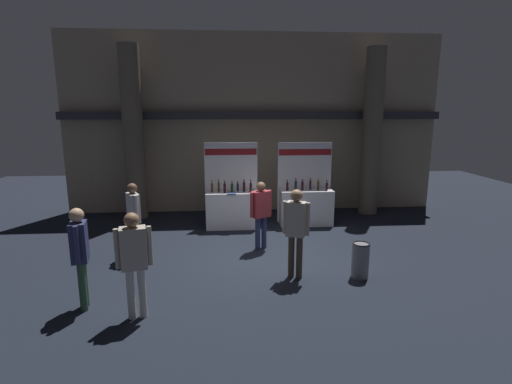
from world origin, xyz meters
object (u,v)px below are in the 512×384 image
object	(u,v)px
exhibitor_booth_1	(306,204)
visitor_4	(261,209)
trash_bin	(360,260)
visitor_2	(134,255)
exhibitor_booth_0	(232,206)
visitor_1	(134,214)
visitor_0	(296,226)
visitor_3	(80,250)

from	to	relation	value
exhibitor_booth_1	visitor_4	bearing A→B (deg)	-127.16
exhibitor_booth_1	trash_bin	xyz separation A→B (m)	(0.33, -3.78, -0.25)
trash_bin	visitor_2	distance (m)	4.33
exhibitor_booth_0	visitor_4	distance (m)	1.99
exhibitor_booth_0	visitor_1	size ratio (longest dim) A/B	1.40
trash_bin	visitor_4	bearing A→B (deg)	135.21
visitor_0	visitor_4	size ratio (longest dim) A/B	1.10
visitor_0	visitor_3	xyz separation A→B (m)	(-3.76, -0.95, -0.03)
exhibitor_booth_1	visitor_3	world-z (taller)	exhibitor_booth_1
trash_bin	visitor_1	bearing A→B (deg)	162.47
trash_bin	visitor_4	size ratio (longest dim) A/B	0.44
exhibitor_booth_0	visitor_2	size ratio (longest dim) A/B	1.37
exhibitor_booth_0	visitor_2	distance (m)	5.16
visitor_0	exhibitor_booth_1	bearing A→B (deg)	98.05
trash_bin	visitor_3	xyz separation A→B (m)	(-5.05, -0.85, 0.68)
visitor_0	exhibitor_booth_0	bearing A→B (deg)	131.36
exhibitor_booth_1	visitor_3	size ratio (longest dim) A/B	1.36
visitor_1	visitor_4	world-z (taller)	visitor_1
visitor_4	exhibitor_booth_0	bearing A→B (deg)	80.33
visitor_3	visitor_4	size ratio (longest dim) A/B	1.06
visitor_3	visitor_4	xyz separation A→B (m)	(3.23, 2.67, -0.06)
exhibitor_booth_1	visitor_0	size ratio (longest dim) A/B	1.32
visitor_1	visitor_4	distance (m)	2.91
exhibitor_booth_0	visitor_4	world-z (taller)	exhibitor_booth_0
visitor_2	visitor_4	bearing A→B (deg)	40.61
exhibitor_booth_0	visitor_4	bearing A→B (deg)	-69.95
visitor_2	visitor_3	distance (m)	1.03
visitor_0	visitor_4	bearing A→B (deg)	129.89
visitor_1	exhibitor_booth_1	bearing A→B (deg)	-90.85
visitor_4	trash_bin	bearing A→B (deg)	-74.52
visitor_4	visitor_0	bearing A→B (deg)	-102.51
trash_bin	visitor_0	size ratio (longest dim) A/B	0.40
exhibitor_booth_0	trash_bin	xyz separation A→B (m)	(2.50, -3.65, -0.26)
exhibitor_booth_0	visitor_4	xyz separation A→B (m)	(0.67, -1.83, 0.36)
exhibitor_booth_0	visitor_1	distance (m)	3.12
visitor_0	visitor_1	bearing A→B (deg)	-179.47
visitor_2	visitor_4	size ratio (longest dim) A/B	1.07
exhibitor_booth_0	visitor_3	xyz separation A→B (m)	(-2.56, -4.50, 0.42)
trash_bin	visitor_1	world-z (taller)	visitor_1
exhibitor_booth_1	visitor_2	xyz separation A→B (m)	(-3.76, -5.02, 0.44)
visitor_2	trash_bin	bearing A→B (deg)	4.05
visitor_1	visitor_0	bearing A→B (deg)	-140.61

